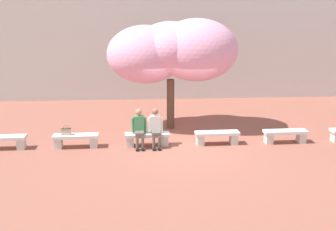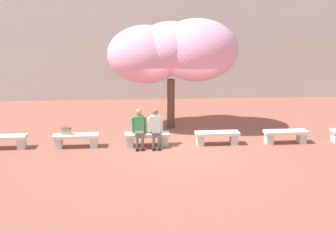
{
  "view_description": "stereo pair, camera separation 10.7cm",
  "coord_description": "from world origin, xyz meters",
  "px_view_note": "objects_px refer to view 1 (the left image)",
  "views": [
    {
      "loc": [
        -1.33,
        -12.58,
        4.53
      ],
      "look_at": [
        -0.48,
        0.2,
        1.0
      ],
      "focal_mm": 42.0,
      "sensor_mm": 36.0,
      "label": 1
    },
    {
      "loc": [
        -1.22,
        -12.59,
        4.53
      ],
      "look_at": [
        -0.48,
        0.2,
        1.0
      ],
      "focal_mm": 42.0,
      "sensor_mm": 36.0,
      "label": 2
    }
  ],
  "objects_px": {
    "stone_bench_near_east": "(217,136)",
    "person_seated_right": "(155,126)",
    "handbag": "(66,131)",
    "stone_bench_center": "(147,138)",
    "stone_bench_west_end": "(3,141)",
    "stone_bench_near_west": "(76,139)",
    "stone_bench_east_end": "(285,135)",
    "cherry_tree_main": "(172,51)",
    "person_seated_left": "(139,127)"
  },
  "relations": [
    {
      "from": "stone_bench_near_east",
      "to": "person_seated_right",
      "type": "relative_size",
      "value": 1.17
    },
    {
      "from": "handbag",
      "to": "stone_bench_center",
      "type": "bearing_deg",
      "value": -0.47
    },
    {
      "from": "stone_bench_west_end",
      "to": "stone_bench_near_west",
      "type": "height_order",
      "value": "same"
    },
    {
      "from": "stone_bench_east_end",
      "to": "stone_bench_near_west",
      "type": "bearing_deg",
      "value": 180.0
    },
    {
      "from": "stone_bench_near_west",
      "to": "cherry_tree_main",
      "type": "xyz_separation_m",
      "value": [
        3.36,
        1.89,
        2.69
      ]
    },
    {
      "from": "cherry_tree_main",
      "to": "person_seated_left",
      "type": "bearing_deg",
      "value": -122.82
    },
    {
      "from": "stone_bench_near_east",
      "to": "handbag",
      "type": "height_order",
      "value": "handbag"
    },
    {
      "from": "stone_bench_east_end",
      "to": "stone_bench_near_east",
      "type": "bearing_deg",
      "value": 180.0
    },
    {
      "from": "stone_bench_near_west",
      "to": "stone_bench_east_end",
      "type": "distance_m",
      "value": 7.14
    },
    {
      "from": "stone_bench_near_west",
      "to": "handbag",
      "type": "relative_size",
      "value": 4.46
    },
    {
      "from": "stone_bench_center",
      "to": "stone_bench_near_east",
      "type": "xyz_separation_m",
      "value": [
        2.38,
        0.0,
        0.0
      ]
    },
    {
      "from": "stone_bench_near_east",
      "to": "stone_bench_center",
      "type": "bearing_deg",
      "value": 180.0
    },
    {
      "from": "stone_bench_west_end",
      "to": "person_seated_right",
      "type": "bearing_deg",
      "value": -0.61
    },
    {
      "from": "cherry_tree_main",
      "to": "stone_bench_east_end",
      "type": "bearing_deg",
      "value": -26.57
    },
    {
      "from": "person_seated_right",
      "to": "stone_bench_near_west",
      "type": "bearing_deg",
      "value": 178.85
    },
    {
      "from": "stone_bench_near_west",
      "to": "person_seated_right",
      "type": "relative_size",
      "value": 1.17
    },
    {
      "from": "handbag",
      "to": "person_seated_right",
      "type": "bearing_deg",
      "value": -1.46
    },
    {
      "from": "cherry_tree_main",
      "to": "person_seated_right",
      "type": "bearing_deg",
      "value": -110.03
    },
    {
      "from": "stone_bench_near_east",
      "to": "stone_bench_east_end",
      "type": "xyz_separation_m",
      "value": [
        2.38,
        0.0,
        0.0
      ]
    },
    {
      "from": "stone_bench_west_end",
      "to": "stone_bench_near_west",
      "type": "xyz_separation_m",
      "value": [
        2.38,
        0.0,
        0.0
      ]
    },
    {
      "from": "person_seated_left",
      "to": "person_seated_right",
      "type": "relative_size",
      "value": 1.0
    },
    {
      "from": "person_seated_left",
      "to": "person_seated_right",
      "type": "bearing_deg",
      "value": -0.0
    },
    {
      "from": "stone_bench_near_west",
      "to": "handbag",
      "type": "height_order",
      "value": "handbag"
    },
    {
      "from": "stone_bench_west_end",
      "to": "stone_bench_east_end",
      "type": "height_order",
      "value": "same"
    },
    {
      "from": "stone_bench_center",
      "to": "stone_bench_east_end",
      "type": "bearing_deg",
      "value": 0.0
    },
    {
      "from": "stone_bench_near_east",
      "to": "person_seated_left",
      "type": "xyz_separation_m",
      "value": [
        -2.65,
        -0.05,
        0.41
      ]
    },
    {
      "from": "stone_bench_east_end",
      "to": "person_seated_right",
      "type": "height_order",
      "value": "person_seated_right"
    },
    {
      "from": "stone_bench_near_west",
      "to": "stone_bench_near_east",
      "type": "xyz_separation_m",
      "value": [
        4.76,
        0.0,
        0.0
      ]
    },
    {
      "from": "cherry_tree_main",
      "to": "stone_bench_near_east",
      "type": "bearing_deg",
      "value": -53.54
    },
    {
      "from": "stone_bench_west_end",
      "to": "stone_bench_center",
      "type": "relative_size",
      "value": 1.0
    },
    {
      "from": "stone_bench_center",
      "to": "person_seated_left",
      "type": "bearing_deg",
      "value": -168.72
    },
    {
      "from": "stone_bench_center",
      "to": "person_seated_left",
      "type": "xyz_separation_m",
      "value": [
        -0.27,
        -0.05,
        0.41
      ]
    },
    {
      "from": "stone_bench_center",
      "to": "cherry_tree_main",
      "type": "relative_size",
      "value": 0.32
    },
    {
      "from": "stone_bench_east_end",
      "to": "cherry_tree_main",
      "type": "xyz_separation_m",
      "value": [
        -3.78,
        1.89,
        2.69
      ]
    },
    {
      "from": "stone_bench_near_west",
      "to": "person_seated_left",
      "type": "height_order",
      "value": "person_seated_left"
    },
    {
      "from": "stone_bench_center",
      "to": "stone_bench_west_end",
      "type": "bearing_deg",
      "value": 180.0
    },
    {
      "from": "stone_bench_west_end",
      "to": "stone_bench_east_end",
      "type": "xyz_separation_m",
      "value": [
        9.52,
        0.0,
        0.0
      ]
    },
    {
      "from": "stone_bench_west_end",
      "to": "stone_bench_near_west",
      "type": "relative_size",
      "value": 1.0
    },
    {
      "from": "stone_bench_west_end",
      "to": "stone_bench_near_west",
      "type": "distance_m",
      "value": 2.38
    },
    {
      "from": "stone_bench_east_end",
      "to": "cherry_tree_main",
      "type": "height_order",
      "value": "cherry_tree_main"
    },
    {
      "from": "person_seated_right",
      "to": "cherry_tree_main",
      "type": "xyz_separation_m",
      "value": [
        0.71,
        1.94,
        2.29
      ]
    },
    {
      "from": "stone_bench_center",
      "to": "cherry_tree_main",
      "type": "bearing_deg",
      "value": 62.46
    },
    {
      "from": "person_seated_right",
      "to": "stone_bench_east_end",
      "type": "bearing_deg",
      "value": 0.68
    },
    {
      "from": "stone_bench_west_end",
      "to": "person_seated_left",
      "type": "relative_size",
      "value": 1.17
    },
    {
      "from": "stone_bench_center",
      "to": "person_seated_left",
      "type": "relative_size",
      "value": 1.17
    },
    {
      "from": "stone_bench_center",
      "to": "cherry_tree_main",
      "type": "height_order",
      "value": "cherry_tree_main"
    },
    {
      "from": "stone_bench_west_end",
      "to": "cherry_tree_main",
      "type": "relative_size",
      "value": 0.32
    },
    {
      "from": "person_seated_left",
      "to": "stone_bench_west_end",
      "type": "bearing_deg",
      "value": 179.32
    },
    {
      "from": "handbag",
      "to": "cherry_tree_main",
      "type": "bearing_deg",
      "value": 26.9
    },
    {
      "from": "stone_bench_center",
      "to": "stone_bench_near_east",
      "type": "bearing_deg",
      "value": 0.0
    }
  ]
}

